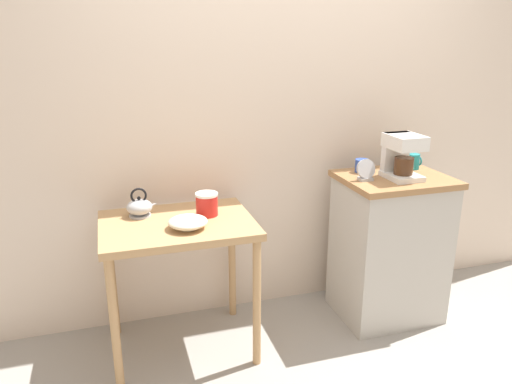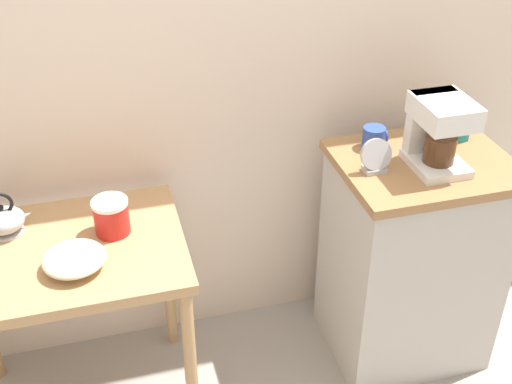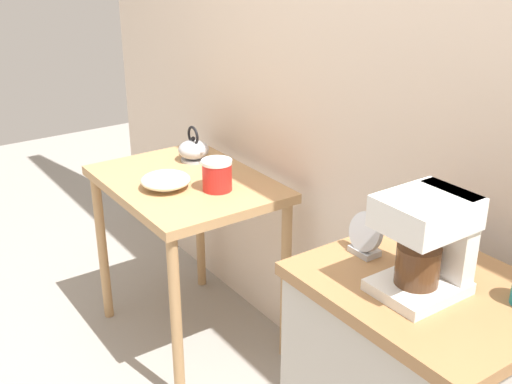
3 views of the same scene
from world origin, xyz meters
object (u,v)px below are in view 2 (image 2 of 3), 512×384
Objects in this scene: bowl_stoneware at (74,259)px; mug_blue at (374,137)px; canister_enamel at (111,216)px; teakettle at (4,220)px; coffee_maker at (438,129)px; table_clock at (376,158)px; mug_dark_teal at (460,127)px.

bowl_stoneware is 1.16m from mug_blue.
canister_enamel is at bearing 50.78° from bowl_stoneware.
bowl_stoneware is at bearing -129.22° from canister_enamel.
bowl_stoneware is 0.34m from teakettle.
mug_blue reaches higher than bowl_stoneware.
coffee_maker is 0.24m from table_clock.
mug_blue is 0.18m from table_clock.
teakettle is 1.87× the size of mug_blue.
canister_enamel is at bearing 175.64° from coffee_maker.
coffee_maker is at bearing 3.41° from bowl_stoneware.
canister_enamel is 1.34m from mug_dark_teal.
teakettle reaches higher than bowl_stoneware.
mug_blue is at bearing 67.24° from table_clock.
coffee_maker is 2.87× the size of mug_blue.
mug_blue is (-0.15, 0.18, -0.10)m from coffee_maker.
teakettle is 1.52m from coffee_maker.
teakettle is at bearing 172.25° from table_clock.
coffee_maker is at bearing -141.51° from mug_dark_teal.
teakettle is 0.65× the size of coffee_maker.
table_clock reaches higher than mug_blue.
canister_enamel is at bearing -14.84° from teakettle.
bowl_stoneware is 0.21m from canister_enamel.
mug_dark_teal is at bearing 38.49° from coffee_maker.
table_clock is (1.05, 0.08, 0.16)m from bowl_stoneware.
teakettle is at bearing 130.51° from bowl_stoneware.
mug_blue is at bearing 130.80° from coffee_maker.
mug_blue is (0.99, 0.09, 0.12)m from canister_enamel.
coffee_maker is at bearing -4.36° from canister_enamel.
canister_enamel is 1.34× the size of mug_dark_teal.
teakettle is 1.78× the size of mug_dark_teal.
mug_blue is 0.72× the size of table_clock.
table_clock is at bearing -4.95° from canister_enamel.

